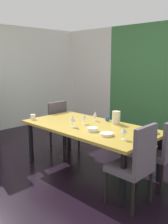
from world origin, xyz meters
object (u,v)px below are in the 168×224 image
wine_glass_west (95,114)px  serving_bowl_front (107,134)px  chair_right_far (162,150)px  wine_glass_south (73,118)px  wine_glass_east (84,117)px  dining_table (89,130)px  serving_bowl_rear (151,132)px  cup_near_shelf (107,119)px  chair_left_far (62,124)px  cup_north (33,117)px  pitcher_near_window (116,117)px  wine_glass_center (124,130)px  chair_right_near (136,162)px  serving_bowl_right (92,129)px

wine_glass_west → serving_bowl_front: (0.67, -0.51, -0.09)m
chair_right_far → serving_bowl_front: size_ratio=5.15×
wine_glass_south → wine_glass_west: (-0.03, 0.52, -0.02)m
wine_glass_east → wine_glass_south: wine_glass_south is taller
chair_right_far → wine_glass_east: 1.25m
dining_table → chair_right_far: 1.09m
serving_bowl_rear → cup_near_shelf: cup_near_shelf is taller
wine_glass_south → serving_bowl_front: (0.64, 0.01, -0.11)m
chair_left_far → cup_north: chair_left_far is taller
dining_table → pitcher_near_window: bearing=60.5°
serving_bowl_front → wine_glass_center: bearing=4.6°
serving_bowl_rear → cup_near_shelf: (-0.86, 0.12, 0.02)m
wine_glass_center → pitcher_near_window: pitcher_near_window is taller
serving_bowl_rear → cup_north: 1.94m
wine_glass_center → chair_right_far: bearing=62.8°
wine_glass_center → cup_north: 1.73m
chair_right_far → dining_table: bearing=107.7°
cup_north → chair_left_far: bearing=96.2°
dining_table → pitcher_near_window: size_ratio=10.39×
wine_glass_south → serving_bowl_front: 0.65m
chair_right_near → wine_glass_center: chair_right_near is taller
chair_left_far → cup_near_shelf: bearing=95.4°
chair_right_far → serving_bowl_rear: size_ratio=5.14×
serving_bowl_right → cup_north: bearing=-171.5°
chair_left_far → chair_right_far: (2.06, 0.00, 0.01)m
wine_glass_south → cup_north: wine_glass_south is taller
wine_glass_west → pitcher_near_window: bearing=11.6°
cup_north → dining_table: bearing=20.9°
cup_north → wine_glass_center: bearing=5.8°
wine_glass_center → cup_near_shelf: size_ratio=2.09×
dining_table → serving_bowl_rear: serving_bowl_rear is taller
serving_bowl_front → dining_table: bearing=157.5°
chair_left_far → wine_glass_center: chair_left_far is taller
wine_glass_east → serving_bowl_front: wine_glass_east is taller
chair_right_near → serving_bowl_rear: size_ratio=5.45×
chair_right_far → cup_north: bearing=109.2°
chair_right_near → cup_north: size_ratio=11.33×
dining_table → serving_bowl_front: bearing=-22.5°
chair_right_far → serving_bowl_right: (-0.80, -0.52, 0.23)m
wine_glass_east → pitcher_near_window: 0.50m
chair_left_far → serving_bowl_right: (1.26, -0.52, 0.23)m
wine_glass_east → cup_near_shelf: size_ratio=2.07×
chair_right_near → pitcher_near_window: size_ratio=4.95×
wine_glass_west → serving_bowl_right: bearing=-51.2°
cup_north → pitcher_near_window: pitcher_near_window is taller
cup_near_shelf → pitcher_near_window: bearing=-12.6°
chair_right_near → serving_bowl_rear: bearing=15.1°
pitcher_near_window → serving_bowl_right: bearing=-88.1°
dining_table → wine_glass_east: wine_glass_east is taller
wine_glass_east → wine_glass_south: bearing=-88.0°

